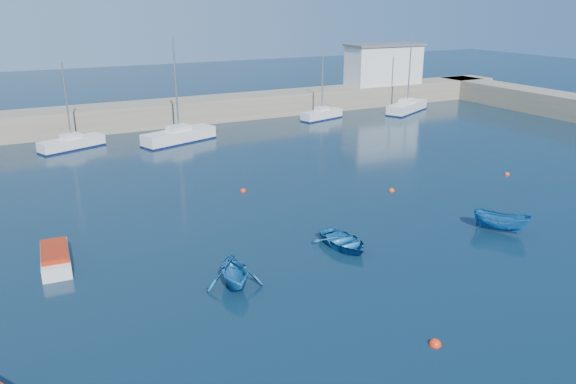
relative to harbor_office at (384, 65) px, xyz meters
name	(u,v)px	position (x,y,z in m)	size (l,w,h in m)	color
ground	(455,319)	(-30.00, -46.00, -5.10)	(220.00, 220.00, 0.00)	#0B2133
back_wall	(164,113)	(-30.00, 0.00, -3.80)	(96.00, 4.50, 2.60)	gray
right_arm	(541,101)	(14.00, -14.00, -3.80)	(4.50, 32.00, 2.60)	gray
harbor_office	(384,65)	(0.00, 0.00, 0.00)	(10.00, 4.00, 5.00)	silver
sailboat_5	(72,143)	(-40.72, -6.91, -4.53)	(6.23, 3.80, 7.96)	silver
sailboat_6	(179,136)	(-31.02, -8.96, -4.43)	(7.79, 4.42, 9.84)	silver
sailboat_7	(322,114)	(-12.76, -5.54, -4.52)	(5.67, 2.89, 7.32)	silver
sailboat_8	(407,107)	(-1.00, -6.56, -4.45)	(7.64, 5.28, 9.80)	silver
motorboat_1	(55,258)	(-44.83, -32.43, -4.64)	(1.67, 4.06, 0.97)	silver
dinghy_center	(343,241)	(-30.26, -37.43, -4.72)	(2.61, 3.66, 0.76)	#165C9C
dinghy_left	(234,271)	(-37.42, -38.83, -4.26)	(2.75, 3.18, 1.68)	#165C9C
dinghy_right	(501,222)	(-20.64, -39.84, -4.46)	(1.24, 3.31, 1.28)	#165C9C
buoy_0	(435,345)	(-32.11, -47.11, -5.10)	(0.51, 0.51, 0.51)	red
buoy_1	(392,191)	(-21.72, -30.65, -5.10)	(0.44, 0.44, 0.44)	#CF400F
buoy_3	(243,191)	(-31.38, -25.73, -5.10)	(0.43, 0.43, 0.43)	red
buoy_4	(507,175)	(-11.02, -31.60, -5.10)	(0.41, 0.41, 0.41)	#CF400F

